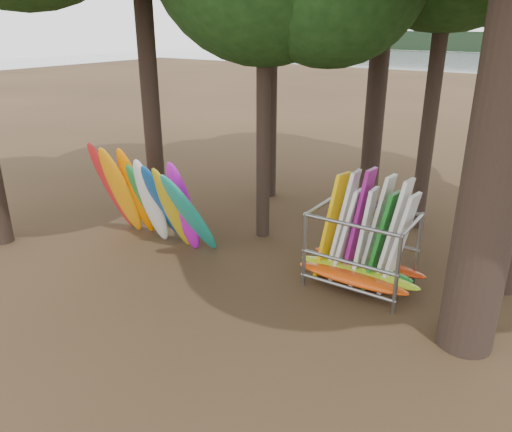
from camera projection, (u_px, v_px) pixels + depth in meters
The scene contains 3 objects.
ground at pixel (237, 293), 11.95m from camera, with size 120.00×120.00×0.00m, color #47331E.
kayak_row at pixel (152, 201), 14.03m from camera, with size 3.83×2.20×3.13m.
storage_rack at pixel (361, 251), 11.97m from camera, with size 3.07×1.55×2.92m.
Camera 1 is at (6.17, -8.45, 6.08)m, focal length 35.00 mm.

